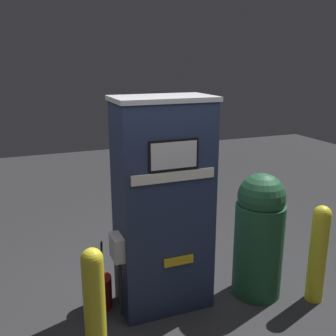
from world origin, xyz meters
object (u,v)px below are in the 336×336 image
object	(u,v)px
safety_bollard	(95,308)
trash_bin	(259,234)
squeegee_bucket	(99,292)
gas_pump	(163,206)
safety_bollard_far	(318,251)

from	to	relation	value
safety_bollard	trash_bin	xyz separation A→B (m)	(1.68, 0.43, 0.10)
squeegee_bucket	trash_bin	bearing A→B (deg)	-12.39
gas_pump	squeegee_bucket	distance (m)	1.02
safety_bollard	trash_bin	size ratio (longest dim) A/B	0.81
safety_bollard_far	gas_pump	bearing A→B (deg)	160.44
safety_bollard_far	squeegee_bucket	xyz separation A→B (m)	(-1.96, 0.64, -0.36)
trash_bin	squeegee_bucket	size ratio (longest dim) A/B	1.81
safety_bollard	safety_bollard_far	world-z (taller)	safety_bollard
trash_bin	squeegee_bucket	xyz separation A→B (m)	(-1.50, 0.33, -0.47)
trash_bin	safety_bollard_far	size ratio (longest dim) A/B	1.28
safety_bollard	squeegee_bucket	size ratio (longest dim) A/B	1.46
safety_bollard	safety_bollard_far	distance (m)	2.13
safety_bollard	trash_bin	distance (m)	1.73
gas_pump	safety_bollard	size ratio (longest dim) A/B	1.96
safety_bollard	trash_bin	world-z (taller)	trash_bin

